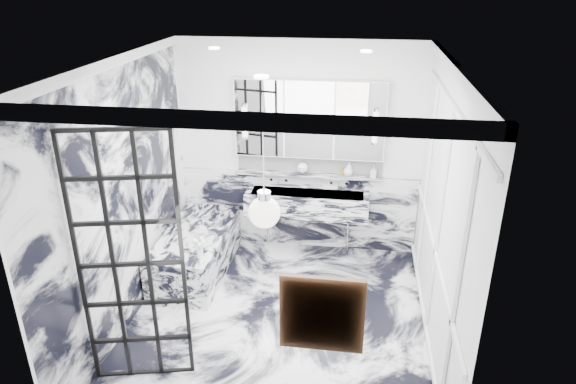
% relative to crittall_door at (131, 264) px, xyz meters
% --- Properties ---
extents(floor, '(3.60, 3.60, 0.00)m').
position_rel_crittall_door_xyz_m(floor, '(1.11, 0.95, -1.21)').
color(floor, white).
rests_on(floor, ground).
extents(ceiling, '(3.60, 3.60, 0.00)m').
position_rel_crittall_door_xyz_m(ceiling, '(1.11, 0.95, 1.59)').
color(ceiling, white).
rests_on(ceiling, wall_back).
extents(wall_back, '(3.60, 0.00, 3.60)m').
position_rel_crittall_door_xyz_m(wall_back, '(1.11, 2.75, 0.19)').
color(wall_back, white).
rests_on(wall_back, floor).
extents(wall_front, '(3.60, 0.00, 3.60)m').
position_rel_crittall_door_xyz_m(wall_front, '(1.11, -0.85, 0.19)').
color(wall_front, white).
rests_on(wall_front, floor).
extents(wall_left, '(0.00, 3.60, 3.60)m').
position_rel_crittall_door_xyz_m(wall_left, '(-0.49, 0.95, 0.19)').
color(wall_left, white).
rests_on(wall_left, floor).
extents(wall_right, '(0.00, 3.60, 3.60)m').
position_rel_crittall_door_xyz_m(wall_right, '(2.71, 0.95, 0.19)').
color(wall_right, white).
rests_on(wall_right, floor).
extents(marble_clad_back, '(3.18, 0.05, 1.05)m').
position_rel_crittall_door_xyz_m(marble_clad_back, '(1.11, 2.72, -0.68)').
color(marble_clad_back, white).
rests_on(marble_clad_back, floor).
extents(marble_clad_left, '(0.02, 3.56, 2.68)m').
position_rel_crittall_door_xyz_m(marble_clad_left, '(-0.47, 0.95, 0.13)').
color(marble_clad_left, white).
rests_on(marble_clad_left, floor).
extents(panel_molding, '(0.03, 3.40, 2.30)m').
position_rel_crittall_door_xyz_m(panel_molding, '(2.69, 0.95, 0.09)').
color(panel_molding, white).
rests_on(panel_molding, floor).
extents(soap_bottle_a, '(0.09, 0.09, 0.20)m').
position_rel_crittall_door_xyz_m(soap_bottle_a, '(1.79, 2.66, -0.02)').
color(soap_bottle_a, '#8C5919').
rests_on(soap_bottle_a, ledge).
extents(soap_bottle_b, '(0.08, 0.08, 0.15)m').
position_rel_crittall_door_xyz_m(soap_bottle_b, '(2.10, 2.66, -0.04)').
color(soap_bottle_b, '#4C4C51').
rests_on(soap_bottle_b, ledge).
extents(soap_bottle_c, '(0.13, 0.13, 0.16)m').
position_rel_crittall_door_xyz_m(soap_bottle_c, '(1.78, 2.66, -0.04)').
color(soap_bottle_c, silver).
rests_on(soap_bottle_c, ledge).
extents(face_pot, '(0.14, 0.14, 0.14)m').
position_rel_crittall_door_xyz_m(face_pot, '(1.18, 2.66, -0.04)').
color(face_pot, white).
rests_on(face_pot, ledge).
extents(amber_bottle, '(0.04, 0.04, 0.10)m').
position_rel_crittall_door_xyz_m(amber_bottle, '(1.70, 2.66, -0.07)').
color(amber_bottle, '#8C5919').
rests_on(amber_bottle, ledge).
extents(flower_vase, '(0.08, 0.08, 0.12)m').
position_rel_crittall_door_xyz_m(flower_vase, '(0.18, 1.27, -0.60)').
color(flower_vase, silver).
rests_on(flower_vase, bathtub).
extents(crittall_door, '(0.87, 0.24, 2.41)m').
position_rel_crittall_door_xyz_m(crittall_door, '(0.00, 0.00, 0.00)').
color(crittall_door, black).
rests_on(crittall_door, floor).
extents(artwork, '(0.46, 0.04, 0.46)m').
position_rel_crittall_door_xyz_m(artwork, '(1.71, -0.81, 0.26)').
color(artwork, '#C45D14').
rests_on(artwork, wall_front).
extents(pendant_light, '(0.24, 0.24, 0.24)m').
position_rel_crittall_door_xyz_m(pendant_light, '(1.21, -0.16, 0.66)').
color(pendant_light, white).
rests_on(pendant_light, ceiling).
extents(trough_sink, '(1.60, 0.45, 0.30)m').
position_rel_crittall_door_xyz_m(trough_sink, '(1.26, 2.50, -0.48)').
color(trough_sink, silver).
rests_on(trough_sink, wall_back).
extents(ledge, '(1.90, 0.14, 0.04)m').
position_rel_crittall_door_xyz_m(ledge, '(1.26, 2.67, -0.14)').
color(ledge, silver).
rests_on(ledge, wall_back).
extents(subway_tile, '(1.90, 0.03, 0.23)m').
position_rel_crittall_door_xyz_m(subway_tile, '(1.26, 2.73, -0.00)').
color(subway_tile, white).
rests_on(subway_tile, wall_back).
extents(mirror_cabinet, '(1.90, 0.16, 1.00)m').
position_rel_crittall_door_xyz_m(mirror_cabinet, '(1.26, 2.67, 0.61)').
color(mirror_cabinet, white).
rests_on(mirror_cabinet, wall_back).
extents(sconce_left, '(0.07, 0.07, 0.40)m').
position_rel_crittall_door_xyz_m(sconce_left, '(0.44, 2.58, 0.57)').
color(sconce_left, white).
rests_on(sconce_left, mirror_cabinet).
extents(sconce_right, '(0.07, 0.07, 0.40)m').
position_rel_crittall_door_xyz_m(sconce_right, '(2.08, 2.58, 0.57)').
color(sconce_right, white).
rests_on(sconce_right, mirror_cabinet).
extents(bathtub, '(0.75, 1.65, 0.55)m').
position_rel_crittall_door_xyz_m(bathtub, '(-0.06, 1.84, -0.93)').
color(bathtub, silver).
rests_on(bathtub, floor).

